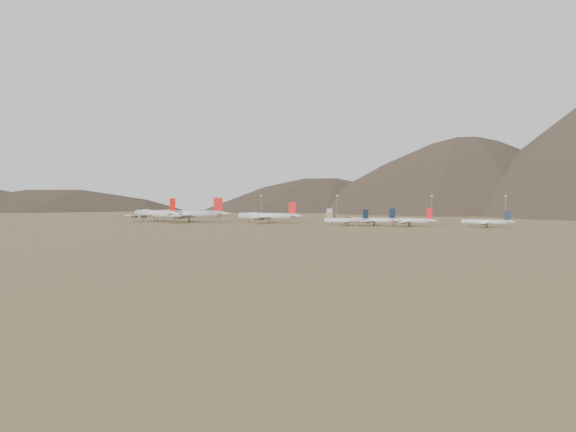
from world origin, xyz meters
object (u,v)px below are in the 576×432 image
at_px(narrowbody_a, 348,220).
at_px(control_tower, 331,215).
at_px(widebody_centre, 188,214).
at_px(widebody_west, 155,213).
at_px(widebody_east, 268,216).
at_px(narrowbody_b, 375,220).

height_order(narrowbody_a, control_tower, narrowbody_a).
distance_m(widebody_centre, control_tower, 145.29).
bearing_deg(control_tower, widebody_centre, -140.29).
bearing_deg(widebody_centre, widebody_west, 166.43).
bearing_deg(control_tower, narrowbody_a, -64.48).
height_order(widebody_east, control_tower, widebody_east).
bearing_deg(narrowbody_b, widebody_centre, -166.85).
height_order(narrowbody_a, narrowbody_b, narrowbody_b).
bearing_deg(narrowbody_a, control_tower, 101.74).
bearing_deg(widebody_east, widebody_west, -173.56).
bearing_deg(control_tower, widebody_east, -112.70).
relative_size(widebody_centre, control_tower, 6.45).
relative_size(widebody_centre, narrowbody_a, 1.93).
bearing_deg(narrowbody_b, widebody_east, -173.19).
xyz_separation_m(widebody_centre, widebody_east, (77.66, 11.33, -1.39)).
distance_m(widebody_west, widebody_east, 115.62).
bearing_deg(widebody_east, narrowbody_a, -10.10).
distance_m(widebody_centre, widebody_east, 78.50).
distance_m(widebody_west, widebody_centre, 37.47).
xyz_separation_m(widebody_west, widebody_centre, (37.46, -0.73, 0.18)).
distance_m(narrowbody_a, control_tower, 108.12).
relative_size(widebody_east, narrowbody_a, 1.62).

